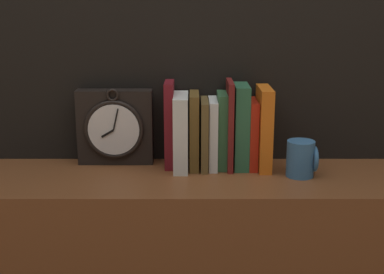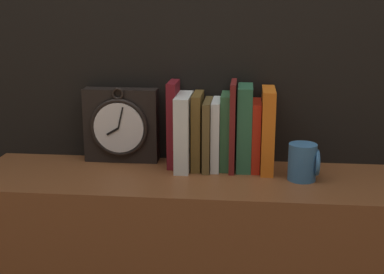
% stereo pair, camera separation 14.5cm
% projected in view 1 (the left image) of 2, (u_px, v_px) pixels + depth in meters
% --- Properties ---
extents(wall_back, '(6.00, 0.05, 2.60)m').
position_uv_depth(wall_back, '(192.00, 17.00, 1.56)').
color(wall_back, black).
rests_on(wall_back, ground_plane).
extents(clock, '(0.22, 0.07, 0.23)m').
position_uv_depth(clock, '(115.00, 127.00, 1.57)').
color(clock, black).
rests_on(clock, bookshelf).
extents(book_slot0_maroon, '(0.03, 0.11, 0.25)m').
position_uv_depth(book_slot0_maroon, '(170.00, 124.00, 1.55)').
color(book_slot0_maroon, maroon).
rests_on(book_slot0_maroon, bookshelf).
extents(book_slot1_white, '(0.04, 0.16, 0.21)m').
position_uv_depth(book_slot1_white, '(181.00, 132.00, 1.53)').
color(book_slot1_white, white).
rests_on(book_slot1_white, bookshelf).
extents(book_slot2_brown, '(0.03, 0.13, 0.22)m').
position_uv_depth(book_slot2_brown, '(194.00, 131.00, 1.54)').
color(book_slot2_brown, brown).
rests_on(book_slot2_brown, bookshelf).
extents(book_slot3_brown, '(0.02, 0.14, 0.20)m').
position_uv_depth(book_slot3_brown, '(204.00, 134.00, 1.54)').
color(book_slot3_brown, brown).
rests_on(book_slot3_brown, bookshelf).
extents(book_slot4_white, '(0.02, 0.13, 0.20)m').
position_uv_depth(book_slot4_white, '(213.00, 134.00, 1.54)').
color(book_slot4_white, silver).
rests_on(book_slot4_white, bookshelf).
extents(book_slot5_green, '(0.03, 0.12, 0.22)m').
position_uv_depth(book_slot5_green, '(222.00, 130.00, 1.54)').
color(book_slot5_green, '#32653D').
rests_on(book_slot5_green, bookshelf).
extents(book_slot6_maroon, '(0.02, 0.14, 0.25)m').
position_uv_depth(book_slot6_maroon, '(230.00, 125.00, 1.53)').
color(book_slot6_maroon, maroon).
rests_on(book_slot6_maroon, bookshelf).
extents(book_slot7_green, '(0.04, 0.13, 0.24)m').
position_uv_depth(book_slot7_green, '(241.00, 126.00, 1.54)').
color(book_slot7_green, '#2B6343').
rests_on(book_slot7_green, bookshelf).
extents(book_slot8_red, '(0.02, 0.13, 0.20)m').
position_uv_depth(book_slot8_red, '(252.00, 134.00, 1.54)').
color(book_slot8_red, red).
rests_on(book_slot8_red, bookshelf).
extents(book_slot9_orange, '(0.04, 0.15, 0.24)m').
position_uv_depth(book_slot9_orange, '(264.00, 128.00, 1.53)').
color(book_slot9_orange, orange).
rests_on(book_slot9_orange, bookshelf).
extents(mug, '(0.08, 0.08, 0.10)m').
position_uv_depth(mug, '(302.00, 159.00, 1.47)').
color(mug, teal).
rests_on(mug, bookshelf).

